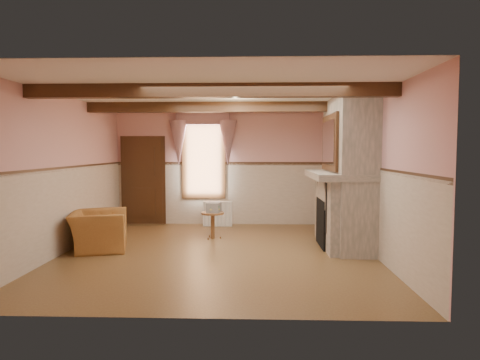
{
  "coord_description": "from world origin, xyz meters",
  "views": [
    {
      "loc": [
        0.66,
        -7.51,
        1.83
      ],
      "look_at": [
        0.37,
        0.8,
        1.25
      ],
      "focal_mm": 32.0,
      "sensor_mm": 36.0,
      "label": 1
    }
  ],
  "objects_px": {
    "bowl": "(339,170)",
    "oil_lamp": "(336,164)",
    "side_table": "(213,225)",
    "radiator": "(218,214)",
    "armchair": "(99,230)",
    "mantel_clock": "(333,165)"
  },
  "relations": [
    {
      "from": "oil_lamp",
      "to": "bowl",
      "type": "bearing_deg",
      "value": -90.0
    },
    {
      "from": "oil_lamp",
      "to": "radiator",
      "type": "bearing_deg",
      "value": 144.39
    },
    {
      "from": "radiator",
      "to": "bowl",
      "type": "relative_size",
      "value": 2.01
    },
    {
      "from": "armchair",
      "to": "radiator",
      "type": "xyz_separation_m",
      "value": [
        1.98,
        2.54,
        -0.05
      ]
    },
    {
      "from": "bowl",
      "to": "mantel_clock",
      "type": "relative_size",
      "value": 1.45
    },
    {
      "from": "armchair",
      "to": "side_table",
      "type": "distance_m",
      "value": 2.26
    },
    {
      "from": "armchair",
      "to": "bowl",
      "type": "xyz_separation_m",
      "value": [
        4.46,
        0.39,
        1.11
      ]
    },
    {
      "from": "side_table",
      "to": "radiator",
      "type": "relative_size",
      "value": 0.79
    },
    {
      "from": "oil_lamp",
      "to": "armchair",
      "type": "bearing_deg",
      "value": -170.31
    },
    {
      "from": "radiator",
      "to": "bowl",
      "type": "xyz_separation_m",
      "value": [
        2.48,
        -2.15,
        1.16
      ]
    },
    {
      "from": "armchair",
      "to": "oil_lamp",
      "type": "relative_size",
      "value": 3.9
    },
    {
      "from": "bowl",
      "to": "mantel_clock",
      "type": "distance_m",
      "value": 0.71
    },
    {
      "from": "side_table",
      "to": "radiator",
      "type": "distance_m",
      "value": 1.48
    },
    {
      "from": "bowl",
      "to": "mantel_clock",
      "type": "bearing_deg",
      "value": 90.0
    },
    {
      "from": "oil_lamp",
      "to": "mantel_clock",
      "type": "bearing_deg",
      "value": 90.0
    },
    {
      "from": "bowl",
      "to": "oil_lamp",
      "type": "relative_size",
      "value": 1.25
    },
    {
      "from": "side_table",
      "to": "oil_lamp",
      "type": "relative_size",
      "value": 1.96
    },
    {
      "from": "mantel_clock",
      "to": "bowl",
      "type": "bearing_deg",
      "value": -90.0
    },
    {
      "from": "armchair",
      "to": "mantel_clock",
      "type": "xyz_separation_m",
      "value": [
        4.46,
        1.09,
        1.17
      ]
    },
    {
      "from": "side_table",
      "to": "radiator",
      "type": "xyz_separation_m",
      "value": [
        -0.03,
        1.48,
        0.02
      ]
    },
    {
      "from": "armchair",
      "to": "side_table",
      "type": "height_order",
      "value": "armchair"
    },
    {
      "from": "side_table",
      "to": "oil_lamp",
      "type": "bearing_deg",
      "value": -6.79
    }
  ]
}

